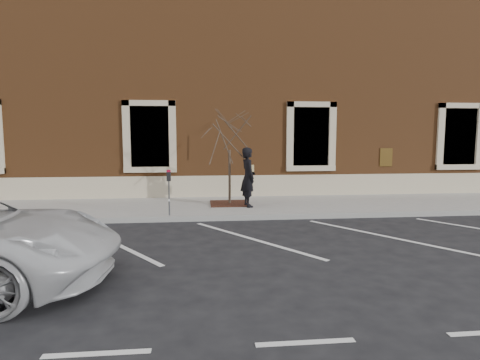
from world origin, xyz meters
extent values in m
plane|color=#28282B|center=(0.00, 0.00, 0.00)|extent=(120.00, 120.00, 0.00)
cube|color=#B6B2AB|center=(0.00, 1.75, 0.07)|extent=(40.00, 3.50, 0.15)
cube|color=#9E9E99|center=(0.00, -0.05, 0.07)|extent=(40.00, 0.12, 0.15)
cube|color=brown|center=(0.00, 7.75, 4.00)|extent=(40.00, 8.50, 8.00)
cube|color=#C0B293|center=(0.00, 3.53, 0.55)|extent=(40.00, 0.06, 0.80)
cube|color=black|center=(-3.00, 3.65, 2.40)|extent=(1.40, 0.30, 2.20)
cube|color=#C0B293|center=(-3.00, 3.48, 1.20)|extent=(1.90, 0.20, 0.20)
cube|color=black|center=(3.00, 3.65, 2.40)|extent=(1.40, 0.30, 2.20)
cube|color=#C0B293|center=(3.00, 3.48, 1.20)|extent=(1.90, 0.20, 0.20)
cube|color=black|center=(9.00, 3.65, 2.40)|extent=(1.40, 0.30, 2.20)
cube|color=#C0B293|center=(9.00, 3.48, 1.20)|extent=(1.90, 0.20, 0.20)
imported|color=black|center=(0.34, 1.31, 1.11)|extent=(0.58, 0.77, 1.91)
cylinder|color=#595B60|center=(-2.10, 0.12, 0.65)|extent=(0.04, 0.04, 1.00)
cube|color=black|center=(-2.10, 0.12, 1.28)|extent=(0.12, 0.09, 0.26)
cube|color=#B10B29|center=(-2.10, 0.12, 1.44)|extent=(0.11, 0.09, 0.06)
cube|color=white|center=(-2.10, 0.07, 0.60)|extent=(0.05, 0.00, 0.07)
cube|color=#432115|center=(-0.22, 1.88, 0.17)|extent=(1.29, 1.29, 0.03)
cylinder|color=#4B3F2D|center=(-0.22, 1.88, 1.06)|extent=(0.08, 0.08, 1.82)
camera|label=1|loc=(-1.23, -11.40, 2.45)|focal=30.00mm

